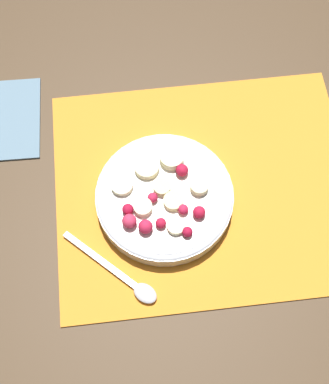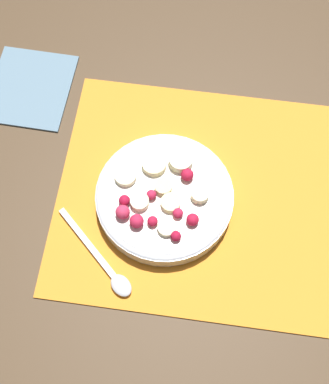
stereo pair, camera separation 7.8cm
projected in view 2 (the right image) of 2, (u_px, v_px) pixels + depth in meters
ground_plane at (208, 197)px, 0.83m from camera, size 3.00×3.00×0.00m
placemat at (208, 196)px, 0.82m from camera, size 0.46×0.38×0.01m
fruit_bowl at (164, 197)px, 0.80m from camera, size 0.21×0.21×0.05m
spoon at (107, 268)px, 0.77m from camera, size 0.13×0.13×0.01m
napkin at (30, 87)px, 0.90m from camera, size 0.14×0.16×0.01m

